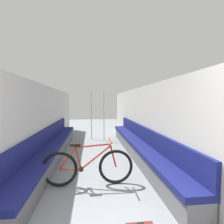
{
  "coord_description": "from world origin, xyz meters",
  "views": [
    {
      "loc": [
        -0.15,
        -1.0,
        1.62
      ],
      "look_at": [
        0.42,
        3.77,
        1.34
      ],
      "focal_mm": 28.0,
      "sensor_mm": 36.0,
      "label": 1
    }
  ],
  "objects_px": {
    "bench_seat_row_right": "(138,146)",
    "grab_pole_far": "(104,116)",
    "grab_pole_near": "(91,116)",
    "bicycle": "(88,167)",
    "bench_seat_row_left": "(53,149)"
  },
  "relations": [
    {
      "from": "bench_seat_row_right",
      "to": "grab_pole_far",
      "type": "xyz_separation_m",
      "value": [
        -0.83,
        2.39,
        0.7
      ]
    },
    {
      "from": "bench_seat_row_right",
      "to": "grab_pole_far",
      "type": "height_order",
      "value": "grab_pole_far"
    },
    {
      "from": "bench_seat_row_right",
      "to": "grab_pole_near",
      "type": "bearing_deg",
      "value": 117.39
    },
    {
      "from": "bench_seat_row_right",
      "to": "bicycle",
      "type": "height_order",
      "value": "bench_seat_row_right"
    },
    {
      "from": "grab_pole_far",
      "to": "grab_pole_near",
      "type": "bearing_deg",
      "value": 156.91
    },
    {
      "from": "bicycle",
      "to": "grab_pole_far",
      "type": "distance_m",
      "value": 4.14
    },
    {
      "from": "bench_seat_row_left",
      "to": "grab_pole_near",
      "type": "relative_size",
      "value": 2.98
    },
    {
      "from": "grab_pole_near",
      "to": "grab_pole_far",
      "type": "distance_m",
      "value": 0.58
    },
    {
      "from": "bench_seat_row_left",
      "to": "bench_seat_row_right",
      "type": "bearing_deg",
      "value": 0.0
    },
    {
      "from": "grab_pole_far",
      "to": "bench_seat_row_left",
      "type": "bearing_deg",
      "value": -123.93
    },
    {
      "from": "bench_seat_row_left",
      "to": "grab_pole_far",
      "type": "distance_m",
      "value": 2.97
    },
    {
      "from": "bench_seat_row_right",
      "to": "grab_pole_far",
      "type": "relative_size",
      "value": 2.98
    },
    {
      "from": "grab_pole_near",
      "to": "grab_pole_far",
      "type": "height_order",
      "value": "same"
    },
    {
      "from": "grab_pole_near",
      "to": "bench_seat_row_right",
      "type": "bearing_deg",
      "value": -62.61
    },
    {
      "from": "bench_seat_row_left",
      "to": "bicycle",
      "type": "relative_size",
      "value": 3.5
    }
  ]
}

